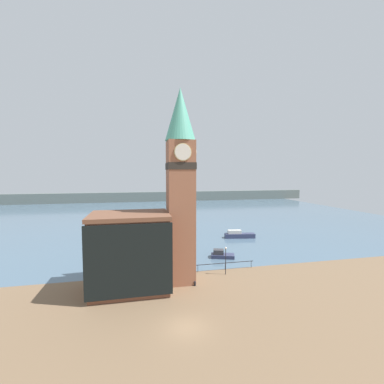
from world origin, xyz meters
TOP-DOWN VIEW (x-y plane):
  - ground_plane at (0.00, 0.00)m, footprint 160.00×160.00m
  - water at (0.00, 73.54)m, footprint 160.00×120.00m
  - far_shoreline at (0.00, 113.54)m, footprint 180.00×3.00m
  - pier_railing at (8.56, 13.29)m, footprint 9.20×0.08m
  - clock_tower at (1.22, 10.55)m, footprint 4.02×4.02m
  - pier_building at (-5.43, 9.62)m, footprint 9.86×7.45m
  - boat_near at (9.84, 18.85)m, footprint 4.42×3.09m
  - boat_far at (18.18, 31.27)m, footprint 7.03×2.77m
  - mooring_bollard_near at (2.78, 8.77)m, footprint 0.29×0.29m
  - lamp_post at (8.00, 11.54)m, footprint 0.32×0.32m

SIDE VIEW (x-z plane):
  - water at x=0.00m, z-range 0.00..0.00m
  - ground_plane at x=0.00m, z-range 0.00..0.00m
  - mooring_bollard_near at x=2.78m, z-range 0.02..0.65m
  - boat_near at x=9.84m, z-range -0.20..1.22m
  - boat_far at x=18.18m, z-range -0.22..1.58m
  - pier_railing at x=8.56m, z-range 0.40..1.49m
  - far_shoreline at x=0.00m, z-range 0.00..5.00m
  - lamp_post at x=8.00m, z-range 0.80..4.89m
  - pier_building at x=-5.43m, z-range 0.02..9.74m
  - clock_tower at x=1.22m, z-range 0.84..26.73m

